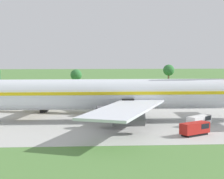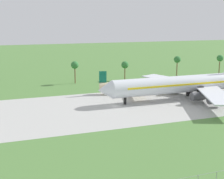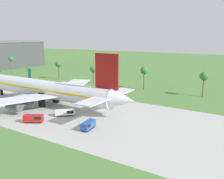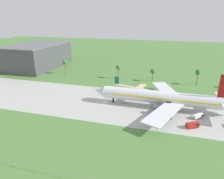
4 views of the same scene
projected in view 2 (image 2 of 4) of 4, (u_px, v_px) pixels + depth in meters
name	position (u px, v px, depth m)	size (l,w,h in m)	color
ground_plane	(115.00, 106.00, 108.37)	(600.00, 600.00, 0.00)	#517F3D
taxiway_strip	(115.00, 106.00, 108.37)	(320.00, 44.00, 0.02)	#B2B2AD
jet_airliner	(192.00, 84.00, 118.74)	(74.50, 58.06, 19.90)	silver
regional_aircraft	(134.00, 86.00, 126.73)	(28.74, 26.11, 9.42)	beige
perimeter_fence	(217.00, 175.00, 57.40)	(80.10, 0.10, 2.10)	gray
palm_tree_row	(122.00, 63.00, 154.16)	(129.77, 3.60, 11.70)	brown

